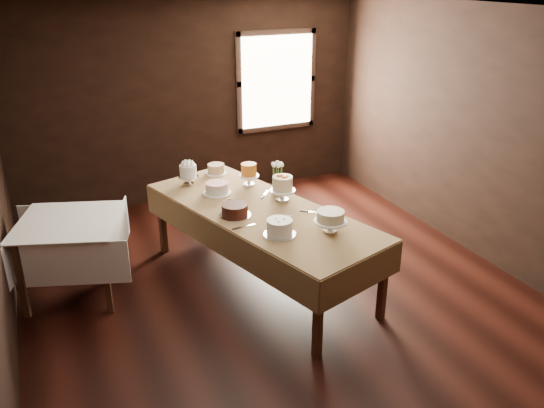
{
  "coord_description": "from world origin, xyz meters",
  "views": [
    {
      "loc": [
        -2.04,
        -4.38,
        3.11
      ],
      "look_at": [
        0.0,
        0.2,
        0.95
      ],
      "focal_mm": 36.08,
      "sensor_mm": 36.0,
      "label": 1
    }
  ],
  "objects": [
    {
      "name": "side_table",
      "position": [
        -1.9,
        0.9,
        0.72
      ],
      "size": [
        1.23,
        1.23,
        0.83
      ],
      "rotation": [
        0.0,
        0.0,
        -0.33
      ],
      "color": "#3D2315",
      "rests_on": "ground"
    },
    {
      "name": "cake_cream",
      "position": [
        0.32,
        -0.41,
        0.95
      ],
      "size": [
        0.33,
        0.33,
        0.22
      ],
      "color": "white",
      "rests_on": "display_table"
    },
    {
      "name": "cake_speckled",
      "position": [
        -0.14,
        1.52,
        0.91
      ],
      "size": [
        0.27,
        0.27,
        0.12
      ],
      "color": "white",
      "rests_on": "display_table"
    },
    {
      "name": "cake_lattice",
      "position": [
        -0.34,
        0.92,
        0.91
      ],
      "size": [
        0.35,
        0.35,
        0.12
      ],
      "color": "white",
      "rests_on": "display_table"
    },
    {
      "name": "cake_server_c",
      "position": [
        -0.26,
        0.68,
        0.85
      ],
      "size": [
        0.12,
        0.23,
        0.01
      ],
      "primitive_type": "cube",
      "rotation": [
        0.0,
        0.0,
        1.98
      ],
      "color": "silver",
      "rests_on": "display_table"
    },
    {
      "name": "cake_server_d",
      "position": [
        0.15,
        0.71,
        0.85
      ],
      "size": [
        0.17,
        0.2,
        0.01
      ],
      "primitive_type": "cube",
      "rotation": [
        0.0,
        0.0,
        0.87
      ],
      "color": "silver",
      "rests_on": "display_table"
    },
    {
      "name": "cake_server_a",
      "position": [
        0.08,
        0.06,
        0.85
      ],
      "size": [
        0.24,
        0.06,
        0.01
      ],
      "primitive_type": "cube",
      "rotation": [
        0.0,
        0.0,
        0.16
      ],
      "color": "silver",
      "rests_on": "display_table"
    },
    {
      "name": "flower_bouquet",
      "position": [
        0.27,
        0.67,
        1.12
      ],
      "size": [
        0.14,
        0.14,
        0.2
      ],
      "primitive_type": null,
      "color": "white",
      "rests_on": "flower_vase"
    },
    {
      "name": "display_table",
      "position": [
        -0.07,
        0.33,
        0.79
      ],
      "size": [
        1.82,
        2.94,
        0.85
      ],
      "rotation": [
        0.0,
        0.0,
        0.3
      ],
      "color": "#3D2315",
      "rests_on": "ground"
    },
    {
      "name": "cake_swirl",
      "position": [
        -0.14,
        -0.28,
        0.92
      ],
      "size": [
        0.34,
        0.34,
        0.15
      ],
      "color": "silver",
      "rests_on": "display_table"
    },
    {
      "name": "ceiling",
      "position": [
        0.0,
        0.0,
        2.8
      ],
      "size": [
        5.0,
        6.0,
        0.01
      ],
      "primitive_type": "cube",
      "color": "beige",
      "rests_on": "wall_back"
    },
    {
      "name": "cake_server_e",
      "position": [
        -0.33,
        0.02,
        0.85
      ],
      "size": [
        0.24,
        0.05,
        0.01
      ],
      "primitive_type": "cube",
      "rotation": [
        0.0,
        0.0,
        0.12
      ],
      "color": "silver",
      "rests_on": "display_table"
    },
    {
      "name": "cake_chocolate",
      "position": [
        -0.36,
        0.29,
        0.91
      ],
      "size": [
        0.36,
        0.36,
        0.12
      ],
      "color": "silver",
      "rests_on": "display_table"
    },
    {
      "name": "floor",
      "position": [
        0.0,
        0.0,
        0.0
      ],
      "size": [
        5.0,
        6.0,
        0.01
      ],
      "primitive_type": "cube",
      "color": "black",
      "rests_on": "ground"
    },
    {
      "name": "cake_meringue",
      "position": [
        -0.54,
        1.31,
        0.96
      ],
      "size": [
        0.27,
        0.27,
        0.24
      ],
      "color": "silver",
      "rests_on": "display_table"
    },
    {
      "name": "flower_vase",
      "position": [
        0.27,
        0.67,
        0.92
      ],
      "size": [
        0.19,
        0.19,
        0.15
      ],
      "primitive_type": "imported",
      "rotation": [
        0.0,
        0.0,
        3.59
      ],
      "color": "#2D2823",
      "rests_on": "display_table"
    },
    {
      "name": "cake_caramel",
      "position": [
        0.08,
        1.02,
        0.97
      ],
      "size": [
        0.23,
        0.23,
        0.27
      ],
      "color": "white",
      "rests_on": "display_table"
    },
    {
      "name": "wall_back",
      "position": [
        0.0,
        3.0,
        1.4
      ],
      "size": [
        5.0,
        0.02,
        2.8
      ],
      "primitive_type": "cube",
      "color": "black",
      "rests_on": "ground"
    },
    {
      "name": "wall_right",
      "position": [
        2.5,
        0.0,
        1.4
      ],
      "size": [
        0.02,
        6.0,
        2.8
      ],
      "primitive_type": "cube",
      "color": "black",
      "rests_on": "ground"
    },
    {
      "name": "cake_server_b",
      "position": [
        0.41,
        0.03,
        0.85
      ],
      "size": [
        0.21,
        0.16,
        0.01
      ],
      "primitive_type": "cube",
      "rotation": [
        0.0,
        0.0,
        -0.65
      ],
      "color": "silver",
      "rests_on": "display_table"
    },
    {
      "name": "cake_flowers",
      "position": [
        0.23,
        0.46,
        0.97
      ],
      "size": [
        0.29,
        0.29,
        0.28
      ],
      "color": "white",
      "rests_on": "display_table"
    },
    {
      "name": "window",
      "position": [
        1.3,
        2.94,
        1.6
      ],
      "size": [
        1.1,
        0.05,
        1.3
      ],
      "primitive_type": "cube",
      "color": "#FFEABF",
      "rests_on": "wall_back"
    }
  ]
}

